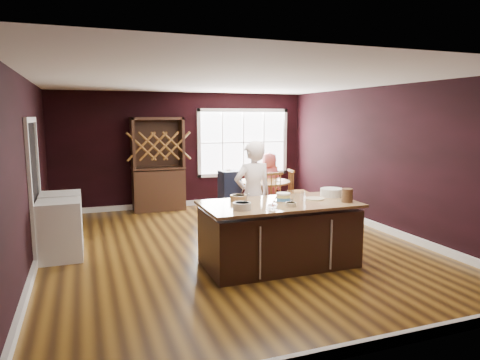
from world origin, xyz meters
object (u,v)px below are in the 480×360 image
Objects in this scene: baker at (253,196)px; chair_north at (266,186)px; kitchen_island at (279,235)px; dryer at (62,220)px; seated_woman at (269,181)px; chair_south at (278,198)px; hutch at (158,164)px; dining_table at (264,191)px; toddler at (226,178)px; washer at (60,230)px; chair_east at (298,190)px; layer_cake at (283,197)px; high_chair at (230,192)px.

baker reaches higher than chair_north.
kitchen_island is 2.43× the size of dryer.
seated_woman is at bearing -123.48° from baker.
hutch is (-2.03, 2.08, 0.55)m from chair_south.
kitchen_island reaches higher than dining_table.
toddler is 0.29× the size of washer.
chair_east is (0.87, 0.05, -0.05)m from dining_table.
seated_woman reaches higher than chair_south.
high_chair is at bearing 85.08° from layer_cake.
dryer is (-1.97, -2.30, -0.61)m from hutch.
high_chair reaches higher than chair_east.
seated_woman is at bearing 19.15° from dryer.
layer_cake is 3.66m from dryer.
layer_cake is at bearing 156.02° from chair_east.
washer is (-2.98, 1.34, 0.01)m from kitchen_island.
toddler is at bearing 153.50° from high_chair.
chair_north is (1.54, 2.98, -0.38)m from baker.
hutch reaches higher than toddler.
high_chair is at bearing 30.68° from washer.
seated_woman is (0.39, 1.31, 0.14)m from chair_south.
kitchen_island is 2.20× the size of high_chair.
dryer is (-4.00, -0.22, -0.06)m from chair_south.
hutch is 3.59m from washer.
baker is 1.75× the size of high_chair.
high_chair is 3.63m from dryer.
hutch reaches higher than seated_woman.
kitchen_island is 1.94× the size of dining_table.
chair_east is at bearing -136.35° from baker.
dining_table is 0.65× the size of baker.
baker is at bearing -98.86° from toddler.
washer is (-1.97, -2.94, -0.61)m from hutch.
chair_north is 1.25m from toddler.
layer_cake is at bearing -22.14° from washer.
high_chair is at bearing 21.96° from dryer.
hutch reaches higher than chair_east.
chair_south is at bearing 65.14° from kitchen_island.
toddler is 0.12× the size of hutch.
dining_table is 1.27× the size of washer.
toddler reaches higher than kitchen_island.
kitchen_island is 4.44m from hutch.
chair_south is (0.91, 2.12, -0.46)m from layer_cake.
seated_woman is (1.30, 3.42, -0.32)m from layer_cake.
chair_north is at bearing 20.49° from toddler.
high_chair is 3.92m from washer.
dryer is (-3.30, -1.39, -0.36)m from toddler.
dining_table is 4.38m from washer.
kitchen_island reaches higher than dryer.
dining_table is at bearing 101.16° from chair_east.
baker reaches higher than dining_table.
chair_east is at bearing 19.37° from washer.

